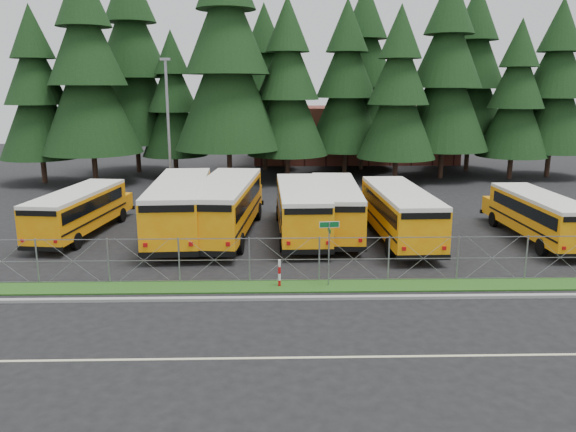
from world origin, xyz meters
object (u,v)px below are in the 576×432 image
object	(u,v)px
bus_5	(335,209)
bus_2	(181,208)
street_sign	(329,240)
bus_0	(81,213)
bus_4	(301,211)
bus_east	(537,217)
bus_3	(227,208)
striped_bollard	(279,273)
bus_6	(398,214)
light_standard	(168,127)

from	to	relation	value
bus_5	bus_2	bearing A→B (deg)	-174.86
bus_2	street_sign	world-z (taller)	bus_2
bus_0	bus_5	bearing A→B (deg)	6.96
bus_4	bus_east	xyz separation A→B (m)	(12.78, -1.33, -0.16)
bus_3	bus_east	world-z (taller)	bus_3
bus_3	striped_bollard	bearing A→B (deg)	-65.85
bus_2	bus_6	bearing A→B (deg)	-8.15
bus_0	bus_east	distance (m)	25.27
bus_0	bus_east	size ratio (longest dim) A/B	1.01
bus_4	bus_3	bearing A→B (deg)	176.94
light_standard	bus_6	bearing A→B (deg)	-35.81
bus_2	light_standard	size ratio (longest dim) A/B	1.20
bus_6	striped_bollard	size ratio (longest dim) A/B	9.12
bus_0	light_standard	distance (m)	10.25
bus_5	bus_6	size ratio (longest dim) A/B	1.00
bus_0	bus_5	xyz separation A→B (m)	(14.38, -0.06, 0.14)
bus_2	bus_6	world-z (taller)	bus_2
light_standard	bus_3	bearing A→B (deg)	-62.39
bus_4	bus_6	xyz separation A→B (m)	(5.25, -1.05, -0.01)
bus_4	bus_5	bearing A→B (deg)	11.16
bus_0	bus_2	distance (m)	5.74
bus_3	striped_bollard	world-z (taller)	bus_3
bus_3	bus_5	xyz separation A→B (m)	(6.12, 0.29, -0.15)
bus_5	bus_east	size ratio (longest dim) A/B	1.12
bus_0	bus_5	distance (m)	14.38
bus_5	striped_bollard	xyz separation A→B (m)	(-3.26, -8.77, -0.84)
bus_5	light_standard	size ratio (longest dim) A/B	1.08
bus_2	bus_0	bearing A→B (deg)	172.87
bus_0	bus_5	world-z (taller)	bus_5
light_standard	bus_0	bearing A→B (deg)	-112.31
bus_east	bus_4	bearing A→B (deg)	173.10
bus_3	bus_6	size ratio (longest dim) A/B	1.11
bus_3	street_sign	size ratio (longest dim) A/B	4.31
bus_4	striped_bollard	world-z (taller)	bus_4
bus_east	light_standard	xyz separation A→B (m)	(-21.66, 10.47, 4.22)
bus_0	light_standard	xyz separation A→B (m)	(3.55, 8.65, 4.20)
street_sign	bus_4	bearing A→B (deg)	95.29
bus_4	street_sign	size ratio (longest dim) A/B	3.91
bus_0	street_sign	distance (m)	15.85
bus_6	bus_east	size ratio (longest dim) A/B	1.12
bus_2	bus_east	world-z (taller)	bus_2
bus_5	bus_6	distance (m)	3.61
bus_4	street_sign	bearing A→B (deg)	-85.85
striped_bollard	street_sign	bearing A→B (deg)	2.11
bus_3	bus_east	size ratio (longest dim) A/B	1.23
striped_bollard	bus_0	bearing A→B (deg)	141.56
bus_3	bus_6	bearing A→B (deg)	-1.73
bus_0	bus_east	xyz separation A→B (m)	(25.21, -1.81, -0.01)
bus_5	striped_bollard	bearing A→B (deg)	-107.67
bus_3	bus_6	distance (m)	9.49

